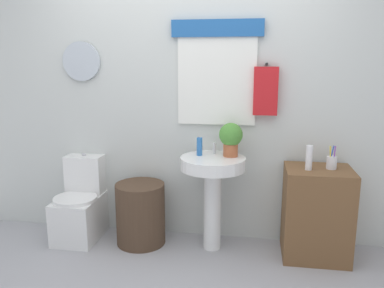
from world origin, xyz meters
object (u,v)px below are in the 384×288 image
(toothbrush_cup, at_px, (332,162))
(wooden_cabinet, at_px, (316,213))
(laundry_hamper, at_px, (141,214))
(lotion_bottle, at_px, (309,158))
(toilet, at_px, (81,207))
(pedestal_sink, at_px, (213,180))
(soap_bottle, at_px, (199,147))
(potted_plant, at_px, (231,137))

(toothbrush_cup, bearing_deg, wooden_cabinet, -167.54)
(laundry_hamper, height_order, lotion_bottle, lotion_bottle)
(toilet, bearing_deg, pedestal_sink, -1.69)
(laundry_hamper, bearing_deg, soap_bottle, 5.55)
(toilet, height_order, toothbrush_cup, toothbrush_cup)
(wooden_cabinet, xyz_separation_m, soap_bottle, (-0.97, 0.05, 0.51))
(soap_bottle, distance_m, lotion_bottle, 0.89)
(soap_bottle, bearing_deg, potted_plant, 2.20)
(wooden_cabinet, bearing_deg, potted_plant, 175.18)
(wooden_cabinet, height_order, potted_plant, potted_plant)
(toothbrush_cup, bearing_deg, pedestal_sink, -178.77)
(toilet, relative_size, pedestal_sink, 0.93)
(wooden_cabinet, height_order, toothbrush_cup, toothbrush_cup)
(laundry_hamper, bearing_deg, toothbrush_cup, 0.74)
(laundry_hamper, xyz_separation_m, wooden_cabinet, (1.49, 0.00, 0.10))
(wooden_cabinet, relative_size, potted_plant, 2.66)
(lotion_bottle, bearing_deg, pedestal_sink, 176.99)
(toilet, height_order, potted_plant, potted_plant)
(pedestal_sink, height_order, toothbrush_cup, toothbrush_cup)
(soap_bottle, xyz_separation_m, lotion_bottle, (0.88, -0.09, -0.04))
(wooden_cabinet, relative_size, toothbrush_cup, 4.04)
(wooden_cabinet, distance_m, toothbrush_cup, 0.44)
(soap_bottle, bearing_deg, pedestal_sink, -22.62)
(toilet, xyz_separation_m, toothbrush_cup, (2.15, -0.02, 0.52))
(pedestal_sink, distance_m, potted_plant, 0.38)
(laundry_hamper, relative_size, toothbrush_cup, 2.94)
(laundry_hamper, relative_size, lotion_bottle, 2.79)
(pedestal_sink, bearing_deg, potted_plant, 23.20)
(laundry_hamper, height_order, wooden_cabinet, wooden_cabinet)
(toilet, bearing_deg, soap_bottle, 0.75)
(laundry_hamper, relative_size, wooden_cabinet, 0.73)
(lotion_bottle, height_order, toothbrush_cup, lotion_bottle)
(pedestal_sink, distance_m, lotion_bottle, 0.80)
(laundry_hamper, height_order, soap_bottle, soap_bottle)
(wooden_cabinet, relative_size, soap_bottle, 4.93)
(soap_bottle, relative_size, toothbrush_cup, 0.82)
(toilet, xyz_separation_m, pedestal_sink, (1.21, -0.04, 0.33))
(laundry_hamper, height_order, pedestal_sink, pedestal_sink)
(pedestal_sink, height_order, soap_bottle, soap_bottle)
(soap_bottle, relative_size, lotion_bottle, 0.78)
(toilet, height_order, pedestal_sink, pedestal_sink)
(wooden_cabinet, bearing_deg, lotion_bottle, -156.44)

